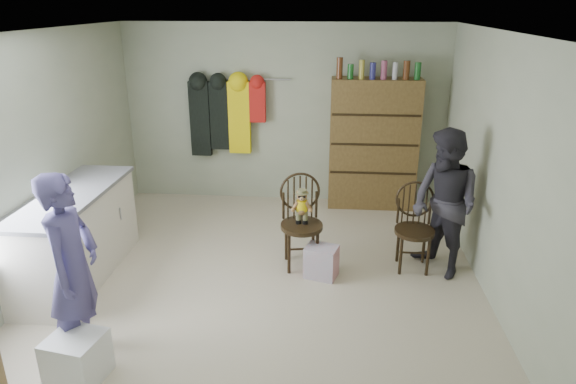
# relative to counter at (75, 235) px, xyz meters

# --- Properties ---
(ground_plane) EXTENTS (5.00, 5.00, 0.00)m
(ground_plane) POSITION_rel_counter_xyz_m (1.95, 0.00, -0.47)
(ground_plane) COLOR beige
(ground_plane) RESTS_ON ground
(room_walls) EXTENTS (5.00, 5.00, 5.00)m
(room_walls) POSITION_rel_counter_xyz_m (1.95, 0.53, 1.11)
(room_walls) COLOR #A8AE92
(room_walls) RESTS_ON ground
(counter) EXTENTS (0.64, 1.86, 0.94)m
(counter) POSITION_rel_counter_xyz_m (0.00, 0.00, 0.00)
(counter) COLOR silver
(counter) RESTS_ON ground
(plastic_tub) EXTENTS (0.45, 0.44, 0.37)m
(plastic_tub) POSITION_rel_counter_xyz_m (0.72, -1.53, -0.29)
(plastic_tub) COLOR white
(plastic_tub) RESTS_ON ground
(chair_front) EXTENTS (0.53, 0.53, 1.03)m
(chair_front) POSITION_rel_counter_xyz_m (2.32, 0.48, 0.11)
(chair_front) COLOR black
(chair_front) RESTS_ON ground
(chair_far) EXTENTS (0.43, 0.43, 0.96)m
(chair_far) POSITION_rel_counter_xyz_m (3.54, 0.52, 0.04)
(chair_far) COLOR black
(chair_far) RESTS_ON ground
(striped_bag) EXTENTS (0.38, 0.33, 0.34)m
(striped_bag) POSITION_rel_counter_xyz_m (2.55, 0.21, -0.30)
(striped_bag) COLOR #E57277
(striped_bag) RESTS_ON ground
(person_left) EXTENTS (0.40, 0.59, 1.59)m
(person_left) POSITION_rel_counter_xyz_m (0.64, -1.25, 0.32)
(person_left) COLOR #4D457F
(person_left) RESTS_ON ground
(person_right) EXTENTS (0.91, 0.96, 1.57)m
(person_right) POSITION_rel_counter_xyz_m (3.81, 0.42, 0.31)
(person_right) COLOR #2D2B33
(person_right) RESTS_ON ground
(dresser) EXTENTS (1.20, 0.39, 2.08)m
(dresser) POSITION_rel_counter_xyz_m (3.20, 2.30, 0.44)
(dresser) COLOR brown
(dresser) RESTS_ON ground
(coat_rack) EXTENTS (1.42, 0.12, 1.09)m
(coat_rack) POSITION_rel_counter_xyz_m (1.12, 2.38, 0.78)
(coat_rack) COLOR #99999E
(coat_rack) RESTS_ON ground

